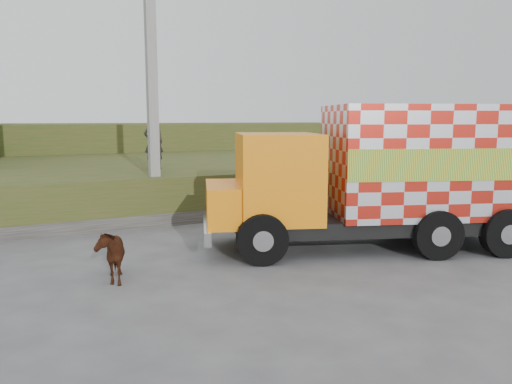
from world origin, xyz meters
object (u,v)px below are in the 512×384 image
cow (109,253)px  pedestrian (154,142)px  cargo_truck (384,175)px  utility_pole (152,93)px

cow → pedestrian: (2.96, 7.45, 1.90)m
cargo_truck → pedestrian: size_ratio=4.43×
cargo_truck → pedestrian: bearing=136.1°
cow → pedestrian: pedestrian is taller
cow → pedestrian: bearing=76.0°
pedestrian → cow: bearing=65.9°
cargo_truck → cow: bearing=-163.1°
cargo_truck → utility_pole: bearing=148.8°
cow → pedestrian: 8.24m
cargo_truck → pedestrian: (-3.84, 7.82, 0.59)m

